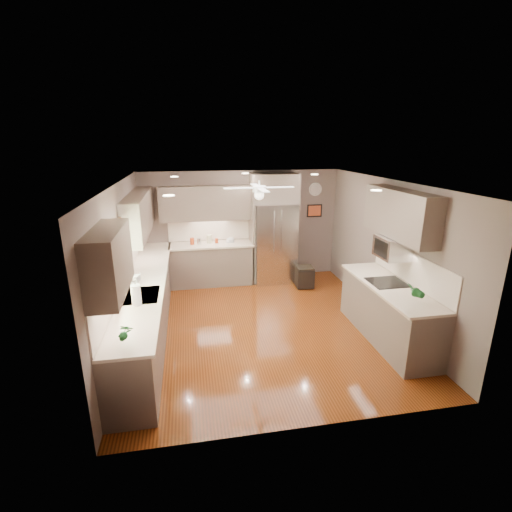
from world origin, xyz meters
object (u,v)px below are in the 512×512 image
object	(u,v)px
canister_d	(217,241)
potted_plant_right	(414,291)
microwave	(392,248)
canister_b	(199,241)
bowl	(230,242)
canister_a	(192,241)
paper_towel	(136,295)
refrigerator	(274,231)
soap_bottle	(136,278)
stool	(304,277)
potted_plant_left	(125,332)
canister_c	(209,239)

from	to	relation	value
canister_d	potted_plant_right	distance (m)	4.42
canister_d	microwave	size ratio (longest dim) A/B	0.19
canister_b	bowl	world-z (taller)	canister_b
canister_d	bowl	distance (m)	0.31
canister_a	canister_d	bearing A→B (deg)	2.16
microwave	paper_towel	bearing A→B (deg)	-175.74
canister_b	refrigerator	world-z (taller)	refrigerator
soap_bottle	potted_plant_right	bearing A→B (deg)	-19.69
stool	paper_towel	distance (m)	4.14
refrigerator	paper_towel	world-z (taller)	refrigerator
soap_bottle	potted_plant_right	xyz separation A→B (m)	(3.95, -1.41, 0.05)
paper_towel	canister_d	bearing A→B (deg)	66.15
stool	paper_towel	bearing A→B (deg)	-142.87
potted_plant_left	canister_b	bearing A→B (deg)	76.77
soap_bottle	stool	world-z (taller)	soap_bottle
soap_bottle	paper_towel	world-z (taller)	paper_towel
refrigerator	paper_towel	xyz separation A→B (m)	(-2.65, -3.00, -0.11)
potted_plant_left	potted_plant_right	xyz separation A→B (m)	(3.84, 0.47, 0.01)
paper_towel	bowl	bearing A→B (deg)	61.46
potted_plant_right	paper_towel	world-z (taller)	paper_towel
bowl	paper_towel	world-z (taller)	paper_towel
canister_d	canister_a	bearing A→B (deg)	-177.84
canister_a	microwave	bearing A→B (deg)	-40.96
canister_b	potted_plant_left	xyz separation A→B (m)	(-0.96, -4.10, 0.08)
canister_a	canister_b	size ratio (longest dim) A/B	1.04
canister_c	canister_a	bearing A→B (deg)	-170.08
soap_bottle	paper_towel	xyz separation A→B (m)	(0.10, -0.82, 0.03)
potted_plant_left	potted_plant_right	world-z (taller)	potted_plant_right
canister_d	bowl	world-z (taller)	canister_d
microwave	soap_bottle	bearing A→B (deg)	172.67
bowl	canister_b	bearing A→B (deg)	-178.01
bowl	microwave	xyz separation A→B (m)	(2.31, -2.76, 0.52)
canister_c	soap_bottle	distance (m)	2.63
canister_a	paper_towel	bearing A→B (deg)	-105.02
potted_plant_right	refrigerator	bearing A→B (deg)	108.43
stool	potted_plant_right	bearing A→B (deg)	-78.46
canister_a	bowl	world-z (taller)	canister_a
canister_b	soap_bottle	distance (m)	2.46
canister_d	refrigerator	xyz separation A→B (m)	(1.30, -0.06, 0.19)
potted_plant_left	stool	world-z (taller)	potted_plant_left
canister_b	canister_d	world-z (taller)	canister_b
canister_a	canister_c	bearing A→B (deg)	9.92
canister_b	microwave	distance (m)	4.09
canister_c	refrigerator	xyz separation A→B (m)	(1.45, -0.10, 0.16)
canister_a	paper_towel	size ratio (longest dim) A/B	0.43
canister_d	potted_plant_left	xyz separation A→B (m)	(-1.35, -4.13, 0.09)
soap_bottle	potted_plant_left	xyz separation A→B (m)	(0.11, -1.89, 0.04)
canister_b	potted_plant_right	distance (m)	4.63
refrigerator	microwave	world-z (taller)	refrigerator
soap_bottle	microwave	bearing A→B (deg)	-7.33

